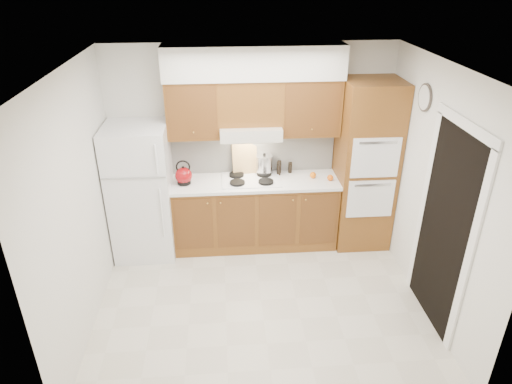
# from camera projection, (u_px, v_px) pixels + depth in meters

# --- Properties ---
(floor) EXTENTS (3.60, 3.60, 0.00)m
(floor) POSITION_uv_depth(u_px,v_px,m) (261.00, 300.00, 5.18)
(floor) COLOR beige
(floor) RESTS_ON ground
(ceiling) EXTENTS (3.60, 3.60, 0.00)m
(ceiling) POSITION_uv_depth(u_px,v_px,m) (262.00, 68.00, 4.01)
(ceiling) COLOR white
(ceiling) RESTS_ON wall_back
(wall_back) EXTENTS (3.60, 0.02, 2.60)m
(wall_back) POSITION_uv_depth(u_px,v_px,m) (251.00, 145.00, 5.93)
(wall_back) COLOR silver
(wall_back) RESTS_ON floor
(wall_left) EXTENTS (0.02, 3.00, 2.60)m
(wall_left) POSITION_uv_depth(u_px,v_px,m) (79.00, 205.00, 4.47)
(wall_left) COLOR silver
(wall_left) RESTS_ON floor
(wall_right) EXTENTS (0.02, 3.00, 2.60)m
(wall_right) POSITION_uv_depth(u_px,v_px,m) (434.00, 192.00, 4.72)
(wall_right) COLOR silver
(wall_right) RESTS_ON floor
(fridge) EXTENTS (0.75, 0.72, 1.72)m
(fridge) POSITION_uv_depth(u_px,v_px,m) (142.00, 192.00, 5.71)
(fridge) COLOR white
(fridge) RESTS_ON floor
(base_cabinets) EXTENTS (2.11, 0.60, 0.90)m
(base_cabinets) POSITION_uv_depth(u_px,v_px,m) (255.00, 213.00, 6.05)
(base_cabinets) COLOR brown
(base_cabinets) RESTS_ON floor
(countertop) EXTENTS (2.13, 0.62, 0.04)m
(countertop) POSITION_uv_depth(u_px,v_px,m) (255.00, 182.00, 5.83)
(countertop) COLOR white
(countertop) RESTS_ON base_cabinets
(backsplash) EXTENTS (2.11, 0.03, 0.56)m
(backsplash) POSITION_uv_depth(u_px,v_px,m) (253.00, 152.00, 5.95)
(backsplash) COLOR white
(backsplash) RESTS_ON countertop
(oven_cabinet) EXTENTS (0.70, 0.65, 2.20)m
(oven_cabinet) POSITION_uv_depth(u_px,v_px,m) (365.00, 166.00, 5.83)
(oven_cabinet) COLOR brown
(oven_cabinet) RESTS_ON floor
(upper_cab_left) EXTENTS (0.63, 0.33, 0.70)m
(upper_cab_left) POSITION_uv_depth(u_px,v_px,m) (193.00, 109.00, 5.48)
(upper_cab_left) COLOR brown
(upper_cab_left) RESTS_ON wall_back
(upper_cab_right) EXTENTS (0.73, 0.33, 0.70)m
(upper_cab_right) POSITION_uv_depth(u_px,v_px,m) (310.00, 107.00, 5.59)
(upper_cab_right) COLOR brown
(upper_cab_right) RESTS_ON wall_back
(range_hood) EXTENTS (0.75, 0.45, 0.15)m
(range_hood) POSITION_uv_depth(u_px,v_px,m) (250.00, 131.00, 5.60)
(range_hood) COLOR silver
(range_hood) RESTS_ON wall_back
(upper_cab_over_hood) EXTENTS (0.75, 0.33, 0.55)m
(upper_cab_over_hood) POSITION_uv_depth(u_px,v_px,m) (250.00, 102.00, 5.50)
(upper_cab_over_hood) COLOR brown
(upper_cab_over_hood) RESTS_ON range_hood
(soffit) EXTENTS (2.13, 0.36, 0.40)m
(soffit) POSITION_uv_depth(u_px,v_px,m) (254.00, 62.00, 5.28)
(soffit) COLOR silver
(soffit) RESTS_ON wall_back
(cooktop) EXTENTS (0.74, 0.50, 0.01)m
(cooktop) POSITION_uv_depth(u_px,v_px,m) (251.00, 180.00, 5.83)
(cooktop) COLOR white
(cooktop) RESTS_ON countertop
(doorway) EXTENTS (0.02, 0.90, 2.10)m
(doorway) POSITION_uv_depth(u_px,v_px,m) (444.00, 231.00, 4.52)
(doorway) COLOR black
(doorway) RESTS_ON floor
(wall_clock) EXTENTS (0.02, 0.30, 0.30)m
(wall_clock) POSITION_uv_depth(u_px,v_px,m) (425.00, 98.00, 4.83)
(wall_clock) COLOR #3F3833
(wall_clock) RESTS_ON wall_right
(kettle) EXTENTS (0.25, 0.25, 0.21)m
(kettle) POSITION_uv_depth(u_px,v_px,m) (184.00, 176.00, 5.68)
(kettle) COLOR maroon
(kettle) RESTS_ON countertop
(cutting_board) EXTENTS (0.33, 0.15, 0.42)m
(cutting_board) POSITION_uv_depth(u_px,v_px,m) (245.00, 159.00, 5.93)
(cutting_board) COLOR #DCBB70
(cutting_board) RESTS_ON countertop
(stock_pot) EXTENTS (0.28, 0.28, 0.22)m
(stock_pot) POSITION_uv_depth(u_px,v_px,m) (264.00, 164.00, 5.93)
(stock_pot) COLOR silver
(stock_pot) RESTS_ON cooktop
(condiment_a) EXTENTS (0.05, 0.05, 0.18)m
(condiment_a) POSITION_uv_depth(u_px,v_px,m) (279.00, 168.00, 5.94)
(condiment_a) COLOR black
(condiment_a) RESTS_ON countertop
(condiment_b) EXTENTS (0.06, 0.06, 0.17)m
(condiment_b) POSITION_uv_depth(u_px,v_px,m) (279.00, 167.00, 6.00)
(condiment_b) COLOR black
(condiment_b) RESTS_ON countertop
(condiment_c) EXTENTS (0.06, 0.06, 0.15)m
(condiment_c) POSITION_uv_depth(u_px,v_px,m) (290.00, 168.00, 6.00)
(condiment_c) COLOR black
(condiment_c) RESTS_ON countertop
(orange_near) EXTENTS (0.10, 0.10, 0.08)m
(orange_near) POSITION_uv_depth(u_px,v_px,m) (330.00, 178.00, 5.80)
(orange_near) COLOR orange
(orange_near) RESTS_ON countertop
(orange_far) EXTENTS (0.08, 0.08, 0.08)m
(orange_far) POSITION_uv_depth(u_px,v_px,m) (313.00, 175.00, 5.87)
(orange_far) COLOR orange
(orange_far) RESTS_ON countertop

